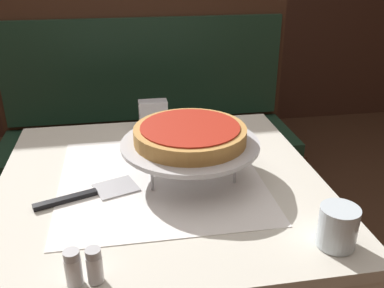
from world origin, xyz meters
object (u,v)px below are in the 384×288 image
Objects in this scene: water_glass_near at (338,227)px; condiment_caddy at (171,42)px; dining_table_front at (162,210)px; salt_shaker at (73,268)px; dining_table_rear at (191,65)px; booth_bench at (150,156)px; pizza_pan_stand at (190,145)px; pizza_server at (91,193)px; deep_dish_pizza at (190,134)px; pepper_shaker at (95,266)px; napkin_holder at (153,113)px.

water_glass_near is 1.99m from condiment_caddy.
dining_table_front is 0.45m from salt_shaker.
booth_bench is at bearing -114.49° from dining_table_rear.
dining_table_rear is 0.19m from condiment_caddy.
pizza_pan_stand reaches higher than salt_shaker.
pizza_pan_stand is (0.08, 0.01, 0.19)m from dining_table_front.
pizza_server is (-0.18, -0.05, 0.11)m from dining_table_front.
condiment_caddy is (0.42, 1.70, 0.04)m from pizza_server.
pizza_pan_stand is 0.03m from deep_dish_pizza.
pizza_pan_stand is at bearing -99.58° from dining_table_rear.
pepper_shaker is at bearing -104.67° from dining_table_rear.
salt_shaker is (-0.23, -1.24, 0.39)m from booth_bench.
dining_table_front is at bearing -174.74° from pizza_pan_stand.
water_glass_near is (0.25, -0.35, -0.08)m from deep_dish_pizza.
dining_table_front is 0.43m from pepper_shaker.
booth_bench is at bearing 93.76° from deep_dish_pizza.
dining_table_front is 0.21m from pizza_pan_stand.
dining_table_front is at bearing -91.77° from booth_bench.
pepper_shaker is 0.73× the size of napkin_holder.
pepper_shaker is at bearing -98.64° from booth_bench.
deep_dish_pizza reaches higher than napkin_holder.
dining_table_rear is at bearing 80.42° from pizza_pan_stand.
condiment_caddy is at bearing 84.66° from pizza_pan_stand.
pizza_server reaches higher than dining_table_front.
dining_table_front is at bearing -92.20° from napkin_holder.
pizza_server is 3.61× the size of salt_shaker.
condiment_caddy is (0.24, 1.64, 0.14)m from dining_table_front.
dining_table_rear is 2.02m from salt_shaker.
pizza_server is 0.60m from water_glass_near.
water_glass_near is 0.58× the size of condiment_caddy.
salt_shaker is 0.80m from napkin_holder.
pizza_server is (-0.27, -0.06, -0.09)m from pizza_pan_stand.
deep_dish_pizza is at bearing 90.00° from pizza_pan_stand.
dining_table_front is at bearing 16.46° from pizza_server.
dining_table_rear is 0.54× the size of booth_bench.
napkin_holder is (0.22, 0.77, 0.01)m from salt_shaker.
salt_shaker is (-0.02, -0.32, 0.03)m from pizza_server.
salt_shaker is 1.01× the size of pepper_shaker.
booth_bench reaches higher than deep_dish_pizza.
condiment_caddy is at bearing 77.77° from salt_shaker.
dining_table_front is at bearing -98.18° from condiment_caddy.
pizza_pan_stand is at bearing -95.34° from condiment_caddy.
booth_bench is (0.03, 0.87, -0.25)m from dining_table_front.
salt_shaker is (-0.54, -0.03, -0.01)m from water_glass_near.
deep_dish_pizza is (0.06, -0.86, 0.48)m from booth_bench.
deep_dish_pizza is 0.30m from pizza_server.
pizza_server is 1.75m from condiment_caddy.
dining_table_front is at bearing -174.74° from deep_dish_pizza.
salt_shaker is (-0.55, -1.95, 0.13)m from dining_table_rear.
booth_bench reaches higher than salt_shaker.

